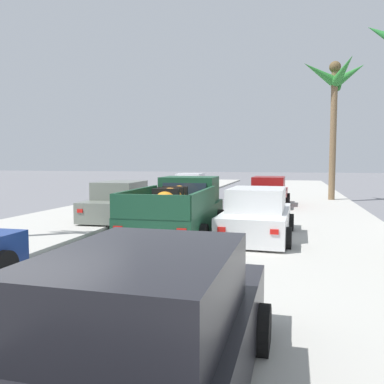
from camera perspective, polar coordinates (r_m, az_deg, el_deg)
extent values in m
plane|color=slate|center=(6.32, -23.60, -17.22)|extent=(160.00, 160.00, 0.00)
cube|color=#B2AFA8|center=(18.69, -12.11, -2.49)|extent=(4.63, 60.00, 0.12)
cube|color=#B2AFA8|center=(16.78, 17.47, -3.39)|extent=(4.63, 60.00, 0.12)
cube|color=silver|center=(18.30, -9.54, -2.63)|extent=(0.16, 60.00, 0.10)
cube|color=silver|center=(16.75, 14.33, -3.37)|extent=(0.16, 60.00, 0.10)
cube|color=#19472D|center=(11.28, -2.11, -4.18)|extent=(2.10, 5.17, 0.80)
cube|color=#19472D|center=(12.74, -0.33, 0.44)|extent=(1.77, 1.56, 0.80)
cube|color=#283342|center=(12.00, -1.13, 0.29)|extent=(1.38, 0.11, 0.44)
cube|color=#283342|center=(13.48, 0.37, 0.75)|extent=(1.46, 0.11, 0.48)
cube|color=#19472D|center=(10.65, -8.03, -1.04)|extent=(0.22, 3.30, 0.56)
cube|color=#19472D|center=(10.17, 1.64, -1.26)|extent=(0.22, 3.30, 0.56)
cube|color=#19472D|center=(8.80, -6.19, -2.18)|extent=(1.88, 0.17, 0.56)
cube|color=silver|center=(8.86, -6.33, -7.65)|extent=(1.83, 0.19, 0.20)
cylinder|color=black|center=(13.03, -4.62, -3.99)|extent=(0.29, 0.77, 0.76)
cylinder|color=black|center=(12.61, 3.96, -4.28)|extent=(0.29, 0.77, 0.76)
cylinder|color=black|center=(10.30, -9.39, -6.31)|extent=(0.29, 0.77, 0.76)
cylinder|color=black|center=(9.76, 1.44, -6.85)|extent=(0.29, 0.77, 0.76)
cube|color=red|center=(9.09, -10.79, -5.47)|extent=(0.22, 0.05, 0.18)
cube|color=red|center=(8.62, -1.54, -5.93)|extent=(0.22, 0.05, 0.18)
ellipsoid|color=orange|center=(10.47, -3.15, -0.99)|extent=(0.76, 1.72, 0.60)
sphere|color=orange|center=(11.38, -1.88, -0.14)|extent=(0.44, 0.44, 0.44)
cube|color=black|center=(10.03, -3.86, -1.24)|extent=(0.72, 0.15, 0.61)
cube|color=black|center=(10.47, -3.15, -0.99)|extent=(0.72, 0.15, 0.61)
cube|color=black|center=(10.92, -2.50, -0.76)|extent=(0.72, 0.15, 0.61)
cube|color=silver|center=(25.00, -0.27, 0.44)|extent=(1.93, 4.27, 0.72)
cube|color=silver|center=(25.06, -0.22, 2.01)|extent=(1.60, 2.16, 0.64)
cube|color=#283342|center=(24.11, -0.71, 1.86)|extent=(1.37, 0.14, 0.52)
cube|color=#283342|center=(26.01, 0.23, 2.05)|extent=(1.34, 0.13, 0.50)
cylinder|color=black|center=(23.56, 1.20, -0.33)|extent=(0.25, 0.65, 0.64)
cylinder|color=black|center=(23.97, -3.04, -0.26)|extent=(0.25, 0.65, 0.64)
cylinder|color=black|center=(26.12, 2.27, 0.14)|extent=(0.25, 0.65, 0.64)
cylinder|color=black|center=(26.48, -1.58, 0.20)|extent=(0.25, 0.65, 0.64)
cube|color=red|center=(26.94, 2.00, 0.96)|extent=(0.20, 0.05, 0.12)
cube|color=white|center=(22.81, 0.12, 0.23)|extent=(0.20, 0.05, 0.10)
cube|color=red|center=(27.18, -0.63, 0.99)|extent=(0.20, 0.05, 0.12)
cube|color=white|center=(23.09, -2.88, 0.28)|extent=(0.20, 0.05, 0.10)
cube|color=slate|center=(15.29, -10.27, -2.21)|extent=(1.97, 4.28, 0.72)
cube|color=slate|center=(15.13, -10.45, 0.31)|extent=(1.62, 2.17, 0.64)
cube|color=#283342|center=(16.03, -9.15, 0.49)|extent=(1.37, 0.15, 0.52)
cube|color=#283342|center=(14.24, -11.90, -0.05)|extent=(1.34, 0.15, 0.50)
cylinder|color=black|center=(16.85, -11.47, -2.35)|extent=(0.25, 0.65, 0.64)
cylinder|color=black|center=(16.23, -5.59, -2.54)|extent=(0.25, 0.65, 0.64)
cylinder|color=black|center=(14.51, -15.49, -3.52)|extent=(0.25, 0.65, 0.64)
cylinder|color=black|center=(13.79, -8.78, -3.82)|extent=(0.25, 0.65, 0.64)
cube|color=red|center=(13.63, -16.05, -2.66)|extent=(0.20, 0.05, 0.12)
cube|color=white|center=(17.45, -9.59, -1.14)|extent=(0.20, 0.05, 0.10)
cube|color=red|center=(13.10, -11.12, -2.86)|extent=(0.20, 0.05, 0.12)
cube|color=white|center=(17.05, -5.72, -1.23)|extent=(0.20, 0.05, 0.10)
cylinder|color=black|center=(8.24, -25.87, -9.86)|extent=(0.23, 0.64, 0.64)
cube|color=red|center=(8.95, -24.00, -6.55)|extent=(0.20, 0.04, 0.12)
cube|color=black|center=(3.83, -6.52, -22.90)|extent=(1.79, 4.21, 0.72)
cube|color=black|center=(3.48, -7.24, -13.64)|extent=(1.53, 2.11, 0.64)
cube|color=#283342|center=(4.37, -2.41, -10.13)|extent=(1.37, 0.09, 0.52)
cube|color=#283342|center=(2.68, -15.50, -19.98)|extent=(1.34, 0.09, 0.50)
cylinder|color=black|center=(5.34, -10.67, -17.33)|extent=(0.22, 0.64, 0.64)
cylinder|color=black|center=(4.90, 9.99, -19.39)|extent=(0.22, 0.64, 0.64)
cube|color=white|center=(5.85, -4.64, -12.33)|extent=(0.20, 0.04, 0.10)
cube|color=white|center=(5.58, 7.72, -13.19)|extent=(0.20, 0.04, 0.10)
cube|color=maroon|center=(19.86, 11.10, -0.69)|extent=(1.84, 4.23, 0.72)
cube|color=maroon|center=(19.91, 11.16, 1.28)|extent=(1.56, 2.13, 0.64)
cube|color=#283342|center=(18.94, 10.93, 1.07)|extent=(1.37, 0.11, 0.52)
cube|color=#283342|center=(20.87, 11.36, 1.37)|extent=(1.34, 0.11, 0.50)
cylinder|color=black|center=(18.53, 13.57, -1.77)|extent=(0.23, 0.64, 0.64)
cylinder|color=black|center=(18.68, 8.03, -1.64)|extent=(0.23, 0.64, 0.64)
cylinder|color=black|center=(21.12, 13.81, -1.02)|extent=(0.23, 0.64, 0.64)
cylinder|color=black|center=(21.25, 8.94, -0.91)|extent=(0.23, 0.64, 0.64)
cube|color=red|center=(21.91, 13.18, 0.04)|extent=(0.20, 0.04, 0.12)
cube|color=white|center=(17.71, 12.58, -1.10)|extent=(0.20, 0.04, 0.10)
cube|color=red|center=(22.00, 9.88, 0.10)|extent=(0.20, 0.04, 0.12)
cube|color=white|center=(17.82, 8.62, -1.01)|extent=(0.20, 0.04, 0.10)
cube|color=silver|center=(11.57, 9.49, -4.34)|extent=(1.86, 4.24, 0.72)
cube|color=silver|center=(11.38, 9.48, -1.03)|extent=(1.57, 2.14, 0.64)
cube|color=#283342|center=(12.35, 9.97, -0.70)|extent=(1.37, 0.11, 0.52)
cube|color=#283342|center=(10.43, 8.90, -1.64)|extent=(1.34, 0.11, 0.50)
cylinder|color=black|center=(13.00, 6.14, -4.30)|extent=(0.24, 0.65, 0.64)
cylinder|color=black|center=(12.82, 14.14, -4.53)|extent=(0.24, 0.65, 0.64)
cylinder|color=black|center=(10.47, 3.75, -6.41)|extent=(0.24, 0.65, 0.64)
cylinder|color=black|center=(10.26, 13.72, -6.76)|extent=(0.24, 0.65, 0.64)
cube|color=red|center=(9.58, 4.33, -5.47)|extent=(0.20, 0.04, 0.12)
cube|color=white|center=(13.71, 7.90, -2.64)|extent=(0.20, 0.04, 0.10)
cube|color=red|center=(9.42, 11.94, -5.73)|extent=(0.20, 0.04, 0.12)
cube|color=white|center=(13.59, 13.06, -2.77)|extent=(0.20, 0.04, 0.10)
cylinder|color=brown|center=(23.65, 19.92, 7.81)|extent=(0.35, 0.36, 7.56)
cone|color=#2D7F33|center=(24.33, 22.17, 15.77)|extent=(1.81, 0.83, 1.40)
cone|color=#2D7F33|center=(24.96, 20.90, 15.22)|extent=(1.29, 1.90, 1.62)
cone|color=#2D7F33|center=(24.53, 18.73, 15.92)|extent=(1.50, 1.40, 1.27)
cone|color=#2D7F33|center=(23.61, 18.02, 16.30)|extent=(2.07, 1.41, 1.38)
cone|color=#2D7F33|center=(23.15, 21.30, 16.35)|extent=(1.23, 2.23, 1.46)
sphere|color=brown|center=(24.18, 20.17, 16.78)|extent=(0.64, 0.64, 0.64)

